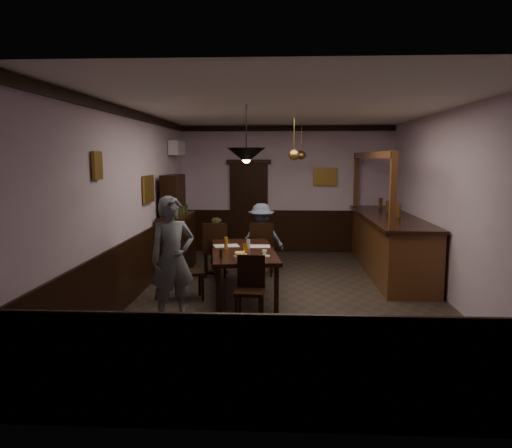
# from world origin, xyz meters

# --- Properties ---
(room) EXTENTS (5.01, 8.01, 3.01)m
(room) POSITION_xyz_m (0.00, 0.00, 1.50)
(room) COLOR #2D2621
(room) RESTS_ON ground
(dining_table) EXTENTS (1.30, 2.32, 0.75)m
(dining_table) POSITION_xyz_m (-0.74, 0.17, 0.69)
(dining_table) COLOR black
(dining_table) RESTS_ON ground
(chair_far_left) EXTENTS (0.50, 0.50, 1.04)m
(chair_far_left) POSITION_xyz_m (-1.37, 1.36, 0.57)
(chair_far_left) COLOR black
(chair_far_left) RESTS_ON ground
(chair_far_right) EXTENTS (0.46, 0.46, 1.04)m
(chair_far_right) POSITION_xyz_m (-0.49, 1.48, 0.57)
(chair_far_right) COLOR black
(chair_far_right) RESTS_ON ground
(chair_near) EXTENTS (0.41, 0.41, 0.90)m
(chair_near) POSITION_xyz_m (-0.54, -1.15, 0.49)
(chair_near) COLOR black
(chair_near) RESTS_ON ground
(chair_side) EXTENTS (0.51, 0.51, 0.93)m
(chair_side) POSITION_xyz_m (-1.63, -0.17, 0.51)
(chair_side) COLOR black
(chair_side) RESTS_ON ground
(person_standing) EXTENTS (0.76, 0.69, 1.73)m
(person_standing) POSITION_xyz_m (-1.61, -1.22, 0.87)
(person_standing) COLOR slate
(person_standing) RESTS_ON ground
(person_seated_left) EXTENTS (0.60, 0.51, 1.10)m
(person_seated_left) POSITION_xyz_m (-1.40, 1.64, 0.55)
(person_seated_left) COLOR #4C4C2E
(person_seated_left) RESTS_ON ground
(person_seated_right) EXTENTS (0.96, 0.66, 1.36)m
(person_seated_right) POSITION_xyz_m (-0.51, 1.76, 0.68)
(person_seated_right) COLOR slate
(person_seated_right) RESTS_ON ground
(newspaper_left) EXTENTS (0.49, 0.40, 0.01)m
(newspaper_left) POSITION_xyz_m (-1.06, 0.49, 0.75)
(newspaper_left) COLOR silver
(newspaper_left) RESTS_ON dining_table
(newspaper_right) EXTENTS (0.43, 0.31, 0.01)m
(newspaper_right) POSITION_xyz_m (-0.52, 0.47, 0.75)
(newspaper_right) COLOR silver
(newspaper_right) RESTS_ON dining_table
(napkin) EXTENTS (0.17, 0.17, 0.00)m
(napkin) POSITION_xyz_m (-0.78, -0.05, 0.75)
(napkin) COLOR #DDCF51
(napkin) RESTS_ON dining_table
(saucer) EXTENTS (0.15, 0.15, 0.01)m
(saucer) POSITION_xyz_m (-0.36, -0.37, 0.76)
(saucer) COLOR white
(saucer) RESTS_ON dining_table
(coffee_cup) EXTENTS (0.09, 0.09, 0.07)m
(coffee_cup) POSITION_xyz_m (-0.38, -0.30, 0.80)
(coffee_cup) COLOR white
(coffee_cup) RESTS_ON saucer
(pastry_plate) EXTENTS (0.22, 0.22, 0.01)m
(pastry_plate) POSITION_xyz_m (-0.73, -0.41, 0.76)
(pastry_plate) COLOR white
(pastry_plate) RESTS_ON dining_table
(pastry_ring_a) EXTENTS (0.13, 0.13, 0.04)m
(pastry_ring_a) POSITION_xyz_m (-0.76, -0.42, 0.79)
(pastry_ring_a) COLOR #C68C47
(pastry_ring_a) RESTS_ON pastry_plate
(pastry_ring_b) EXTENTS (0.13, 0.13, 0.04)m
(pastry_ring_b) POSITION_xyz_m (-0.70, -0.40, 0.79)
(pastry_ring_b) COLOR #C68C47
(pastry_ring_b) RESTS_ON pastry_plate
(soda_can) EXTENTS (0.07, 0.07, 0.12)m
(soda_can) POSITION_xyz_m (-0.70, 0.06, 0.81)
(soda_can) COLOR orange
(soda_can) RESTS_ON dining_table
(beer_glass) EXTENTS (0.06, 0.06, 0.20)m
(beer_glass) POSITION_xyz_m (-1.03, 0.20, 0.85)
(beer_glass) COLOR #BF721E
(beer_glass) RESTS_ON dining_table
(water_glass) EXTENTS (0.06, 0.06, 0.15)m
(water_glass) POSITION_xyz_m (-0.66, 0.27, 0.82)
(water_glass) COLOR silver
(water_glass) RESTS_ON dining_table
(pepper_mill) EXTENTS (0.04, 0.04, 0.14)m
(pepper_mill) POSITION_xyz_m (-1.02, -0.58, 0.82)
(pepper_mill) COLOR black
(pepper_mill) RESTS_ON dining_table
(sideboard) EXTENTS (0.52, 1.45, 1.92)m
(sideboard) POSITION_xyz_m (-2.21, 1.83, 0.77)
(sideboard) COLOR black
(sideboard) RESTS_ON ground
(bar_counter) EXTENTS (0.98, 4.20, 2.35)m
(bar_counter) POSITION_xyz_m (1.99, 1.94, 0.60)
(bar_counter) COLOR #4C2814
(bar_counter) RESTS_ON ground
(door_back) EXTENTS (0.90, 0.06, 2.10)m
(door_back) POSITION_xyz_m (-0.90, 3.95, 1.05)
(door_back) COLOR black
(door_back) RESTS_ON ground
(ac_unit) EXTENTS (0.20, 0.85, 0.30)m
(ac_unit) POSITION_xyz_m (-2.38, 2.90, 2.45)
(ac_unit) COLOR white
(ac_unit) RESTS_ON ground
(picture_left_small) EXTENTS (0.04, 0.28, 0.36)m
(picture_left_small) POSITION_xyz_m (-2.46, -1.60, 2.15)
(picture_left_small) COLOR olive
(picture_left_small) RESTS_ON ground
(picture_left_large) EXTENTS (0.04, 0.62, 0.48)m
(picture_left_large) POSITION_xyz_m (-2.46, 0.80, 1.70)
(picture_left_large) COLOR olive
(picture_left_large) RESTS_ON ground
(picture_back) EXTENTS (0.55, 0.04, 0.42)m
(picture_back) POSITION_xyz_m (0.90, 3.96, 1.80)
(picture_back) COLOR olive
(picture_back) RESTS_ON ground
(pendant_iron) EXTENTS (0.56, 0.56, 0.83)m
(pendant_iron) POSITION_xyz_m (-0.63, -0.63, 2.28)
(pendant_iron) COLOR black
(pendant_iron) RESTS_ON ground
(pendant_brass_mid) EXTENTS (0.20, 0.20, 0.81)m
(pendant_brass_mid) POSITION_xyz_m (0.10, 1.35, 2.30)
(pendant_brass_mid) COLOR #BF8C3F
(pendant_brass_mid) RESTS_ON ground
(pendant_brass_far) EXTENTS (0.20, 0.20, 0.81)m
(pendant_brass_far) POSITION_xyz_m (0.30, 3.04, 2.30)
(pendant_brass_far) COLOR #BF8C3F
(pendant_brass_far) RESTS_ON ground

